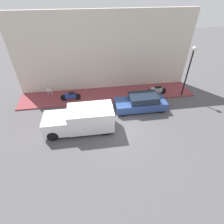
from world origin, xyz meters
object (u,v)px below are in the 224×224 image
(delivery_van, at_px, (80,119))
(parked_car, at_px, (141,102))
(cafe_chair, at_px, (48,90))
(motorcycle_blue, at_px, (71,96))
(streetlamp, at_px, (190,64))
(scooter_silver, at_px, (156,90))

(delivery_van, bearing_deg, parked_car, -70.00)
(parked_car, bearing_deg, cafe_chair, 67.39)
(delivery_van, height_order, motorcycle_blue, delivery_van)
(parked_car, distance_m, streetlamp, 5.28)
(motorcycle_blue, xyz_separation_m, streetlamp, (-0.61, -10.24, 2.64))
(scooter_silver, xyz_separation_m, motorcycle_blue, (0.17, 7.88, -0.02))
(scooter_silver, bearing_deg, cafe_chair, 82.12)
(motorcycle_blue, xyz_separation_m, cafe_chair, (1.21, 2.06, 0.14))
(streetlamp, bearing_deg, parked_car, 108.44)
(cafe_chair, bearing_deg, streetlamp, -98.42)
(scooter_silver, relative_size, streetlamp, 0.43)
(motorcycle_blue, height_order, cafe_chair, cafe_chair)
(delivery_van, distance_m, scooter_silver, 7.93)
(scooter_silver, distance_m, cafe_chair, 10.03)
(parked_car, height_order, cafe_chair, parked_car)
(scooter_silver, height_order, motorcycle_blue, scooter_silver)
(parked_car, xyz_separation_m, cafe_chair, (3.29, 7.90, 0.01))
(motorcycle_blue, bearing_deg, streetlamp, -93.43)
(parked_car, distance_m, scooter_silver, 2.80)
(scooter_silver, relative_size, motorcycle_blue, 1.09)
(parked_car, bearing_deg, scooter_silver, -46.78)
(parked_car, relative_size, cafe_chair, 4.26)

